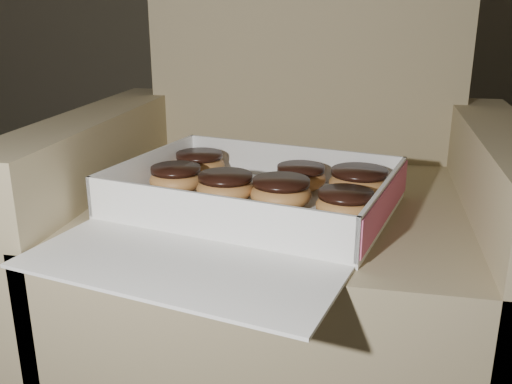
{
  "coord_description": "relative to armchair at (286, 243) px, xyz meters",
  "views": [
    {
      "loc": [
        1.04,
        -0.52,
        0.71
      ],
      "look_at": [
        0.86,
        0.35,
        0.42
      ],
      "focal_mm": 40.0,
      "sensor_mm": 36.0,
      "label": 1
    }
  ],
  "objects": [
    {
      "name": "bakery_box",
      "position": [
        -0.04,
        -0.17,
        0.13
      ],
      "size": [
        0.52,
        0.58,
        0.07
      ],
      "rotation": [
        0.0,
        0.0,
        -0.22
      ],
      "color": "white",
      "rests_on": "armchair"
    },
    {
      "name": "donut_f",
      "position": [
        0.01,
        -0.14,
        0.15
      ],
      "size": [
        0.1,
        0.1,
        0.05
      ],
      "color": "#E39C4F",
      "rests_on": "bakery_box"
    },
    {
      "name": "armchair",
      "position": [
        0.0,
        0.0,
        0.0
      ],
      "size": [
        0.83,
        0.7,
        0.87
      ],
      "color": "tan",
      "rests_on": "floor"
    },
    {
      "name": "donut_d",
      "position": [
        0.03,
        -0.04,
        0.15
      ],
      "size": [
        0.09,
        0.09,
        0.04
      ],
      "color": "#E39C4F",
      "rests_on": "bakery_box"
    },
    {
      "name": "crumb_a",
      "position": [
        -0.22,
        -0.21,
        0.13
      ],
      "size": [
        0.01,
        0.01,
        0.0
      ],
      "primitive_type": "ellipsoid",
      "color": "black",
      "rests_on": "bakery_box"
    },
    {
      "name": "crumb_d",
      "position": [
        -0.04,
        -0.21,
        0.13
      ],
      "size": [
        0.01,
        0.01,
        0.0
      ],
      "primitive_type": "ellipsoid",
      "color": "black",
      "rests_on": "bakery_box"
    },
    {
      "name": "crumb_e",
      "position": [
        -0.07,
        -0.18,
        0.13
      ],
      "size": [
        0.01,
        0.01,
        0.0
      ],
      "primitive_type": "ellipsoid",
      "color": "black",
      "rests_on": "bakery_box"
    },
    {
      "name": "donut_a",
      "position": [
        0.13,
        -0.06,
        0.15
      ],
      "size": [
        0.1,
        0.1,
        0.05
      ],
      "color": "#E39C4F",
      "rests_on": "bakery_box"
    },
    {
      "name": "donut_e",
      "position": [
        -0.18,
        -0.1,
        0.15
      ],
      "size": [
        0.09,
        0.09,
        0.05
      ],
      "color": "#E39C4F",
      "rests_on": "bakery_box"
    },
    {
      "name": "crumb_b",
      "position": [
        0.04,
        -0.22,
        0.13
      ],
      "size": [
        0.01,
        0.01,
        0.0
      ],
      "primitive_type": "ellipsoid",
      "color": "black",
      "rests_on": "bakery_box"
    },
    {
      "name": "donut_c",
      "position": [
        -0.08,
        -0.13,
        0.15
      ],
      "size": [
        0.1,
        0.1,
        0.05
      ],
      "color": "#E39C4F",
      "rests_on": "bakery_box"
    },
    {
      "name": "crumb_c",
      "position": [
        -0.08,
        -0.26,
        0.13
      ],
      "size": [
        0.01,
        0.01,
        0.0
      ],
      "primitive_type": "ellipsoid",
      "color": "black",
      "rests_on": "bakery_box"
    },
    {
      "name": "donut_g",
      "position": [
        0.11,
        -0.17,
        0.15
      ],
      "size": [
        0.09,
        0.09,
        0.05
      ],
      "color": "#E39C4F",
      "rests_on": "bakery_box"
    },
    {
      "name": "donut_b",
      "position": [
        -0.17,
        0.0,
        0.15
      ],
      "size": [
        0.09,
        0.09,
        0.05
      ],
      "color": "#E39C4F",
      "rests_on": "bakery_box"
    }
  ]
}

